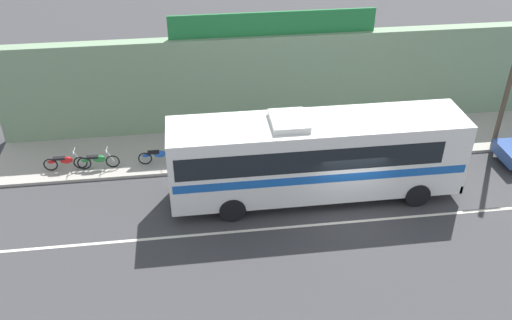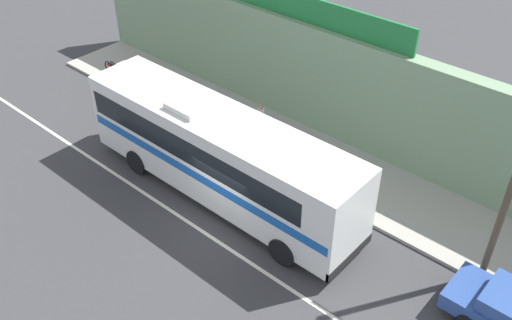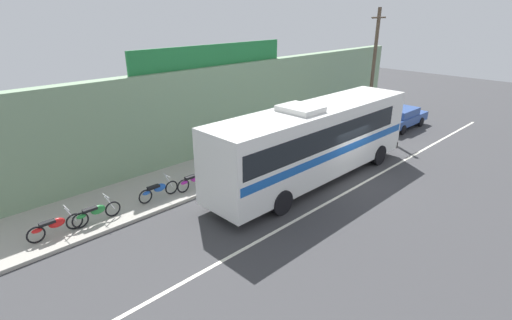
{
  "view_description": "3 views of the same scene",
  "coord_description": "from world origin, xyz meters",
  "px_view_note": "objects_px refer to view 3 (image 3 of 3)",
  "views": [
    {
      "loc": [
        -6.04,
        -17.16,
        13.85
      ],
      "look_at": [
        -3.49,
        2.21,
        1.27
      ],
      "focal_mm": 38.84,
      "sensor_mm": 36.0,
      "label": 1
    },
    {
      "loc": [
        10.88,
        -10.61,
        14.2
      ],
      "look_at": [
        0.17,
        1.59,
        2.07
      ],
      "focal_mm": 39.84,
      "sensor_mm": 36.0,
      "label": 2
    },
    {
      "loc": [
        -14.86,
        -9.01,
        7.65
      ],
      "look_at": [
        -3.82,
        2.31,
        1.39
      ],
      "focal_mm": 27.02,
      "sensor_mm": 36.0,
      "label": 3
    }
  ],
  "objects_px": {
    "motorcycle_green": "(194,180)",
    "pedestrian_near_shop": "(240,144)",
    "parked_car": "(401,117)",
    "motorcycle_orange": "(54,225)",
    "pedestrian_far_right": "(382,98)",
    "motorcycle_blue": "(96,212)",
    "motorcycle_black": "(158,190)",
    "intercity_bus": "(314,139)",
    "utility_pole": "(373,68)"
  },
  "relations": [
    {
      "from": "parked_car",
      "to": "motorcycle_blue",
      "type": "distance_m",
      "value": 20.32
    },
    {
      "from": "motorcycle_black",
      "to": "pedestrian_far_right",
      "type": "relative_size",
      "value": 1.09
    },
    {
      "from": "pedestrian_far_right",
      "to": "motorcycle_green",
      "type": "bearing_deg",
      "value": -176.22
    },
    {
      "from": "utility_pole",
      "to": "motorcycle_green",
      "type": "relative_size",
      "value": 4.07
    },
    {
      "from": "pedestrian_near_shop",
      "to": "pedestrian_far_right",
      "type": "bearing_deg",
      "value": 1.41
    },
    {
      "from": "motorcycle_black",
      "to": "motorcycle_green",
      "type": "distance_m",
      "value": 1.7
    },
    {
      "from": "parked_car",
      "to": "motorcycle_green",
      "type": "xyz_separation_m",
      "value": [
        -15.88,
        1.74,
        -0.17
      ]
    },
    {
      "from": "motorcycle_blue",
      "to": "motorcycle_black",
      "type": "xyz_separation_m",
      "value": [
        2.66,
        0.05,
        0.0
      ]
    },
    {
      "from": "intercity_bus",
      "to": "motorcycle_orange",
      "type": "xyz_separation_m",
      "value": [
        -10.49,
        3.17,
        -1.5
      ]
    },
    {
      "from": "motorcycle_orange",
      "to": "pedestrian_near_shop",
      "type": "xyz_separation_m",
      "value": [
        9.31,
        0.6,
        0.59
      ]
    },
    {
      "from": "utility_pole",
      "to": "intercity_bus",
      "type": "bearing_deg",
      "value": -164.39
    },
    {
      "from": "motorcycle_blue",
      "to": "pedestrian_near_shop",
      "type": "xyz_separation_m",
      "value": [
        7.87,
        0.68,
        0.59
      ]
    },
    {
      "from": "motorcycle_green",
      "to": "parked_car",
      "type": "bearing_deg",
      "value": -6.25
    },
    {
      "from": "motorcycle_orange",
      "to": "pedestrian_near_shop",
      "type": "distance_m",
      "value": 9.35
    },
    {
      "from": "motorcycle_orange",
      "to": "utility_pole",
      "type": "bearing_deg",
      "value": -1.58
    },
    {
      "from": "intercity_bus",
      "to": "motorcycle_orange",
      "type": "height_order",
      "value": "intercity_bus"
    },
    {
      "from": "utility_pole",
      "to": "pedestrian_far_right",
      "type": "distance_m",
      "value": 5.66
    },
    {
      "from": "parked_car",
      "to": "motorcycle_black",
      "type": "xyz_separation_m",
      "value": [
        -17.56,
        1.97,
        -0.17
      ]
    },
    {
      "from": "motorcycle_blue",
      "to": "intercity_bus",
      "type": "bearing_deg",
      "value": -18.8
    },
    {
      "from": "intercity_bus",
      "to": "motorcycle_black",
      "type": "relative_size",
      "value": 6.32
    },
    {
      "from": "parked_car",
      "to": "utility_pole",
      "type": "distance_m",
      "value": 4.04
    },
    {
      "from": "parked_car",
      "to": "motorcycle_green",
      "type": "bearing_deg",
      "value": 173.75
    },
    {
      "from": "utility_pole",
      "to": "motorcycle_orange",
      "type": "bearing_deg",
      "value": 178.42
    },
    {
      "from": "intercity_bus",
      "to": "utility_pole",
      "type": "relative_size",
      "value": 1.56
    },
    {
      "from": "motorcycle_orange",
      "to": "pedestrian_far_right",
      "type": "relative_size",
      "value": 1.12
    },
    {
      "from": "pedestrian_near_shop",
      "to": "parked_car",
      "type": "bearing_deg",
      "value": -11.89
    },
    {
      "from": "motorcycle_blue",
      "to": "motorcycle_green",
      "type": "height_order",
      "value": "same"
    },
    {
      "from": "pedestrian_near_shop",
      "to": "pedestrian_far_right",
      "type": "xyz_separation_m",
      "value": [
        15.17,
        0.37,
        -0.02
      ]
    },
    {
      "from": "motorcycle_black",
      "to": "motorcycle_blue",
      "type": "bearing_deg",
      "value": -178.83
    },
    {
      "from": "parked_car",
      "to": "pedestrian_far_right",
      "type": "distance_m",
      "value": 4.12
    },
    {
      "from": "motorcycle_blue",
      "to": "motorcycle_black",
      "type": "height_order",
      "value": "same"
    },
    {
      "from": "intercity_bus",
      "to": "pedestrian_far_right",
      "type": "distance_m",
      "value": 14.62
    },
    {
      "from": "motorcycle_black",
      "to": "pedestrian_far_right",
      "type": "height_order",
      "value": "pedestrian_far_right"
    },
    {
      "from": "intercity_bus",
      "to": "motorcycle_green",
      "type": "distance_m",
      "value": 5.73
    },
    {
      "from": "utility_pole",
      "to": "motorcycle_blue",
      "type": "distance_m",
      "value": 18.76
    },
    {
      "from": "parked_car",
      "to": "motorcycle_black",
      "type": "height_order",
      "value": "parked_car"
    },
    {
      "from": "utility_pole",
      "to": "motorcycle_orange",
      "type": "relative_size",
      "value": 3.96
    },
    {
      "from": "intercity_bus",
      "to": "motorcycle_orange",
      "type": "distance_m",
      "value": 11.06
    },
    {
      "from": "motorcycle_blue",
      "to": "pedestrian_far_right",
      "type": "bearing_deg",
      "value": 2.63
    },
    {
      "from": "intercity_bus",
      "to": "pedestrian_far_right",
      "type": "relative_size",
      "value": 6.89
    },
    {
      "from": "intercity_bus",
      "to": "motorcycle_black",
      "type": "bearing_deg",
      "value": 153.85
    },
    {
      "from": "pedestrian_far_right",
      "to": "motorcycle_blue",
      "type": "bearing_deg",
      "value": -177.37
    },
    {
      "from": "parked_car",
      "to": "pedestrian_far_right",
      "type": "bearing_deg",
      "value": 46.55
    },
    {
      "from": "motorcycle_green",
      "to": "pedestrian_near_shop",
      "type": "bearing_deg",
      "value": 13.75
    },
    {
      "from": "intercity_bus",
      "to": "motorcycle_blue",
      "type": "height_order",
      "value": "intercity_bus"
    },
    {
      "from": "parked_car",
      "to": "motorcycle_orange",
      "type": "bearing_deg",
      "value": 174.72
    },
    {
      "from": "intercity_bus",
      "to": "pedestrian_far_right",
      "type": "xyz_separation_m",
      "value": [
        13.99,
        4.14,
        -0.93
      ]
    },
    {
      "from": "motorcycle_orange",
      "to": "pedestrian_near_shop",
      "type": "relative_size",
      "value": 1.1
    },
    {
      "from": "parked_car",
      "to": "motorcycle_black",
      "type": "relative_size",
      "value": 2.45
    },
    {
      "from": "utility_pole",
      "to": "pedestrian_far_right",
      "type": "height_order",
      "value": "utility_pole"
    }
  ]
}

